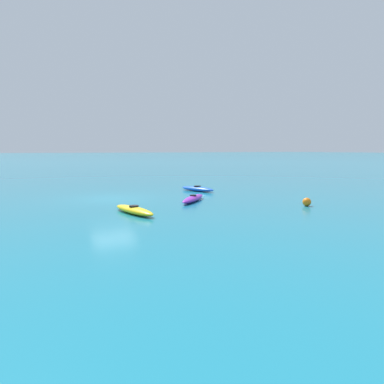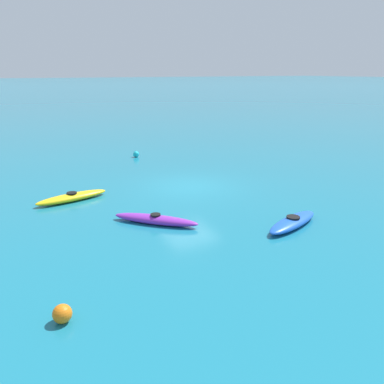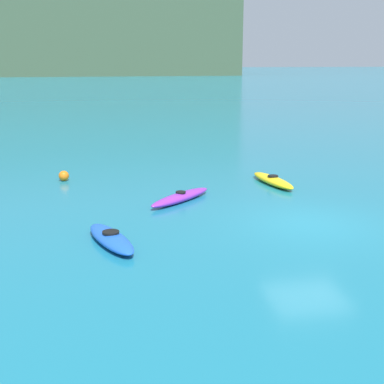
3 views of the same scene
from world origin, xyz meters
TOP-DOWN VIEW (x-y plane):
  - ground_plane at (0.00, 0.00)m, footprint 600.00×600.00m
  - kayak_purple at (-3.54, 3.30)m, footprint 2.69×2.60m
  - kayak_yellow at (0.53, 5.31)m, footprint 1.20×3.13m
  - kayak_blue at (-6.11, -0.81)m, footprint 1.59×2.93m
  - buoy_orange at (-7.84, 7.42)m, footprint 0.42×0.42m

SIDE VIEW (x-z plane):
  - ground_plane at x=0.00m, z-range 0.00..0.00m
  - kayak_purple at x=-3.54m, z-range -0.02..0.35m
  - kayak_yellow at x=0.53m, z-range -0.02..0.35m
  - kayak_blue at x=-6.11m, z-range -0.02..0.35m
  - buoy_orange at x=-7.84m, z-range 0.00..0.42m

